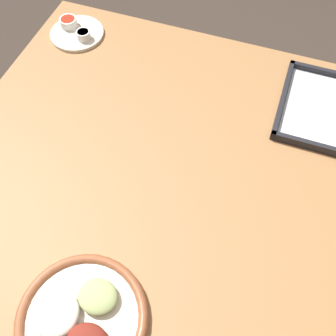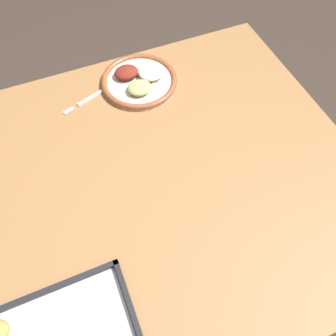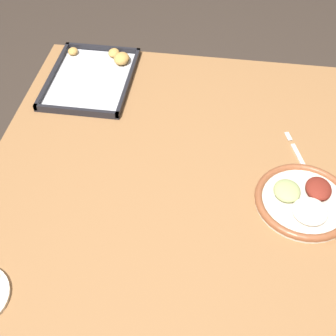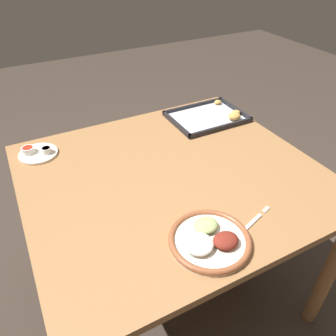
# 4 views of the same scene
# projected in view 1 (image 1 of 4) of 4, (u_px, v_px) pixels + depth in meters

# --- Properties ---
(ground_plane) EXTENTS (8.00, 8.00, 0.00)m
(ground_plane) POSITION_uv_depth(u_px,v_px,m) (173.00, 273.00, 1.57)
(ground_plane) COLOR #382D26
(dining_table) EXTENTS (1.13, 1.02, 0.76)m
(dining_table) POSITION_uv_depth(u_px,v_px,m) (175.00, 197.00, 1.02)
(dining_table) COLOR olive
(dining_table) RESTS_ON ground_plane
(dinner_plate) EXTENTS (0.26, 0.26, 0.04)m
(dinner_plate) POSITION_uv_depth(u_px,v_px,m) (81.00, 319.00, 0.75)
(dinner_plate) COLOR beige
(dinner_plate) RESTS_ON dining_table
(saucer_plate) EXTENTS (0.16, 0.16, 0.04)m
(saucer_plate) POSITION_uv_depth(u_px,v_px,m) (76.00, 31.00, 1.19)
(saucer_plate) COLOR beige
(saucer_plate) RESTS_ON dining_table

